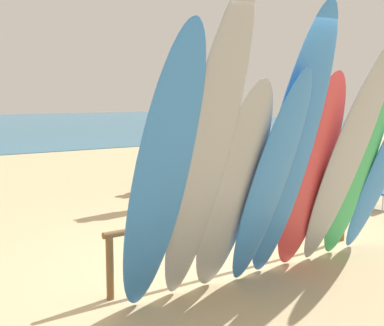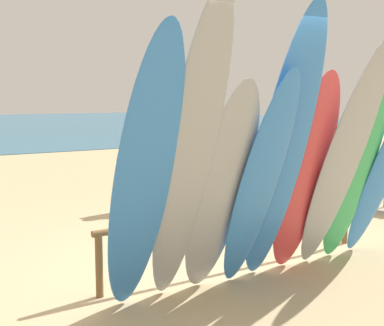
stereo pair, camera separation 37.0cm
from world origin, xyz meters
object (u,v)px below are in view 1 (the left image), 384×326
(beach_chair_red, at_px, (277,171))
(beachgoer_by_water, at_px, (194,137))
(surfboard_red_5, at_px, (310,175))
(surfboard_green_7, at_px, (359,160))
(surfboard_rack, at_px, (246,219))
(surfboard_grey_6, at_px, (346,159))
(surfboard_grey_2, at_px, (232,191))
(surfboard_blue_3, at_px, (269,183))
(beachgoer_near_rack, at_px, (166,155))
(surfboard_blue_8, at_px, (381,171))
(surfboard_blue_0, at_px, (161,179))
(beach_chair_striped, at_px, (368,182))
(beach_chair_blue, at_px, (295,181))
(surfboard_blue_4, at_px, (291,150))
(surfboard_grey_1, at_px, (205,158))

(beach_chair_red, bearing_deg, beachgoer_by_water, 106.79)
(surfboard_red_5, bearing_deg, surfboard_green_7, 0.78)
(surfboard_rack, height_order, surfboard_grey_6, surfboard_grey_6)
(surfboard_grey_2, xyz_separation_m, beach_chair_red, (3.96, 3.43, -0.57))
(surfboard_rack, xyz_separation_m, beachgoer_by_water, (2.44, 4.48, 0.50))
(surfboard_rack, height_order, surfboard_green_7, surfboard_green_7)
(surfboard_blue_3, bearing_deg, beachgoer_by_water, 58.61)
(surfboard_grey_6, bearing_deg, beachgoer_near_rack, 85.37)
(surfboard_grey_6, bearing_deg, surfboard_blue_8, 5.11)
(beachgoer_near_rack, bearing_deg, surfboard_grey_6, -68.52)
(surfboard_blue_0, distance_m, beachgoer_by_water, 6.53)
(beach_chair_striped, bearing_deg, surfboard_blue_3, -165.66)
(surfboard_rack, relative_size, surfboard_blue_0, 1.33)
(surfboard_rack, distance_m, surfboard_grey_6, 1.24)
(beach_chair_red, distance_m, beach_chair_striped, 1.82)
(beachgoer_by_water, bearing_deg, beachgoer_near_rack, 178.27)
(surfboard_blue_0, xyz_separation_m, beach_chair_blue, (4.16, 2.49, -0.77))
(surfboard_rack, xyz_separation_m, surfboard_grey_6, (0.74, -0.72, 0.69))
(surfboard_blue_0, distance_m, surfboard_blue_8, 3.02)
(surfboard_grey_2, xyz_separation_m, beachgoer_by_water, (3.16, 5.09, 0.01))
(surfboard_green_7, distance_m, beach_chair_striped, 3.13)
(beachgoer_near_rack, distance_m, beach_chair_red, 2.42)
(surfboard_green_7, height_order, beach_chair_blue, surfboard_green_7)
(surfboard_blue_3, relative_size, beach_chair_red, 2.70)
(surfboard_blue_8, xyz_separation_m, beachgoer_near_rack, (-0.61, 3.71, -0.12))
(surfboard_blue_0, relative_size, beachgoer_near_rack, 1.68)
(surfboard_red_5, distance_m, beach_chair_striped, 3.68)
(surfboard_blue_3, distance_m, beach_chair_blue, 3.93)
(surfboard_green_7, bearing_deg, surfboard_grey_2, -174.96)
(surfboard_blue_3, relative_size, surfboard_blue_4, 0.79)
(surfboard_grey_2, height_order, surfboard_red_5, surfboard_red_5)
(surfboard_rack, distance_m, surfboard_blue_4, 1.08)
(surfboard_red_5, distance_m, surfboard_blue_8, 1.15)
(surfboard_rack, xyz_separation_m, beach_chair_striped, (3.61, 1.04, -0.09))
(surfboard_blue_4, xyz_separation_m, surfboard_blue_8, (1.56, 0.08, -0.34))
(surfboard_grey_1, height_order, surfboard_blue_8, surfboard_grey_1)
(surfboard_red_5, bearing_deg, surfboard_grey_1, -167.10)
(surfboard_red_5, relative_size, beach_chair_blue, 2.68)
(beach_chair_red, relative_size, beach_chair_blue, 1.01)
(surfboard_blue_8, height_order, beach_chair_blue, surfboard_blue_8)
(surfboard_blue_3, xyz_separation_m, surfboard_green_7, (1.40, 0.06, 0.11))
(beach_chair_striped, bearing_deg, beachgoer_by_water, 99.36)
(beachgoer_by_water, xyz_separation_m, beachgoer_near_rack, (-1.56, -1.39, -0.14))
(surfboard_rack, xyz_separation_m, beachgoer_near_rack, (0.89, 3.09, 0.36))
(surfboard_rack, height_order, surfboard_grey_1, surfboard_grey_1)
(surfboard_blue_0, distance_m, surfboard_blue_3, 1.19)
(surfboard_blue_3, distance_m, beachgoer_by_water, 5.87)
(surfboard_blue_8, relative_size, beach_chair_blue, 2.57)
(surfboard_blue_0, height_order, beach_chair_striped, surfboard_blue_0)
(beach_chair_blue, height_order, beach_chair_striped, beach_chair_blue)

